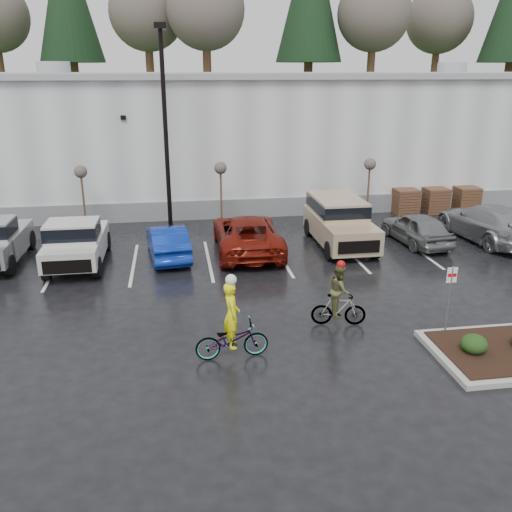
{
  "coord_description": "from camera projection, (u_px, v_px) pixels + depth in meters",
  "views": [
    {
      "loc": [
        -3.75,
        -12.9,
        7.38
      ],
      "look_at": [
        -1.08,
        4.5,
        1.3
      ],
      "focal_mm": 38.0,
      "sensor_mm": 36.0,
      "label": 1
    }
  ],
  "objects": [
    {
      "name": "warehouse",
      "position": [
        231.0,
        132.0,
        34.36
      ],
      "size": [
        60.5,
        15.5,
        7.2
      ],
      "color": "#BABDBF",
      "rests_on": "ground"
    },
    {
      "name": "car_grey",
      "position": [
        417.0,
        228.0,
        24.04
      ],
      "size": [
        2.07,
        4.31,
        1.42
      ],
      "primitive_type": "imported",
      "rotation": [
        0.0,
        0.0,
        3.24
      ],
      "color": "slate",
      "rests_on": "ground"
    },
    {
      "name": "cyclist_olive",
      "position": [
        339.0,
        301.0,
        16.29
      ],
      "size": [
        1.65,
        0.83,
        2.07
      ],
      "rotation": [
        0.0,
        0.0,
        1.39
      ],
      "color": "#3F3F44",
      "rests_on": "ground"
    },
    {
      "name": "pallet_stack_b",
      "position": [
        435.0,
        200.0,
        29.32
      ],
      "size": [
        1.2,
        1.2,
        1.35
      ],
      "primitive_type": "cube",
      "color": "#47301C",
      "rests_on": "ground"
    },
    {
      "name": "pickup_white",
      "position": [
        78.0,
        239.0,
        21.53
      ],
      "size": [
        2.1,
        5.2,
        1.96
      ],
      "primitive_type": null,
      "color": "#BABAB6",
      "rests_on": "ground"
    },
    {
      "name": "pallet_stack_c",
      "position": [
        466.0,
        199.0,
        29.58
      ],
      "size": [
        1.2,
        1.2,
        1.35
      ],
      "primitive_type": "cube",
      "color": "#47301C",
      "rests_on": "ground"
    },
    {
      "name": "wooded_ridge",
      "position": [
        207.0,
        114.0,
        56.07
      ],
      "size": [
        80.0,
        25.0,
        6.0
      ],
      "primitive_type": "cube",
      "color": "#253F1A",
      "rests_on": "ground"
    },
    {
      "name": "shrub_a",
      "position": [
        474.0,
        344.0,
        14.5
      ],
      "size": [
        0.7,
        0.7,
        0.52
      ],
      "primitive_type": "ellipsoid",
      "color": "black",
      "rests_on": "curb_island"
    },
    {
      "name": "pallet_stack_a",
      "position": [
        405.0,
        201.0,
        29.08
      ],
      "size": [
        1.2,
        1.2,
        1.35
      ],
      "primitive_type": "cube",
      "color": "#47301C",
      "rests_on": "ground"
    },
    {
      "name": "lamppost",
      "position": [
        165.0,
        110.0,
        23.78
      ],
      "size": [
        0.5,
        1.0,
        9.22
      ],
      "color": "black",
      "rests_on": "ground"
    },
    {
      "name": "sapling_east",
      "position": [
        370.0,
        168.0,
        27.11
      ],
      "size": [
        0.6,
        0.6,
        3.2
      ],
      "color": "#47301C",
      "rests_on": "ground"
    },
    {
      "name": "fire_lane_sign",
      "position": [
        450.0,
        293.0,
        15.27
      ],
      "size": [
        0.3,
        0.05,
        2.2
      ],
      "color": "gray",
      "rests_on": "ground"
    },
    {
      "name": "car_blue",
      "position": [
        168.0,
        241.0,
        22.25
      ],
      "size": [
        1.94,
        4.3,
        1.37
      ],
      "primitive_type": "imported",
      "rotation": [
        0.0,
        0.0,
        3.26
      ],
      "color": "#0D2A94",
      "rests_on": "ground"
    },
    {
      "name": "cyclist_hivis",
      "position": [
        232.0,
        333.0,
        14.43
      ],
      "size": [
        2.02,
        0.81,
        2.4
      ],
      "rotation": [
        0.0,
        0.0,
        1.63
      ],
      "color": "#3F3F44",
      "rests_on": "ground"
    },
    {
      "name": "car_far_silver",
      "position": [
        488.0,
        222.0,
        24.48
      ],
      "size": [
        2.85,
        5.89,
        1.65
      ],
      "primitive_type": "imported",
      "rotation": [
        0.0,
        0.0,
        3.24
      ],
      "color": "#95969C",
      "rests_on": "ground"
    },
    {
      "name": "suv_tan",
      "position": [
        340.0,
        223.0,
        23.6
      ],
      "size": [
        2.2,
        5.1,
        2.06
      ],
      "primitive_type": null,
      "color": "tan",
      "rests_on": "ground"
    },
    {
      "name": "ground",
      "position": [
        319.0,
        351.0,
        15.0
      ],
      "size": [
        120.0,
        120.0,
        0.0
      ],
      "primitive_type": "plane",
      "color": "black",
      "rests_on": "ground"
    },
    {
      "name": "car_red",
      "position": [
        247.0,
        234.0,
        22.91
      ],
      "size": [
        2.74,
        5.75,
        1.58
      ],
      "primitive_type": "imported",
      "rotation": [
        0.0,
        0.0,
        3.12
      ],
      "color": "maroon",
      "rests_on": "ground"
    },
    {
      "name": "sapling_west",
      "position": [
        81.0,
        175.0,
        25.11
      ],
      "size": [
        0.6,
        0.6,
        3.2
      ],
      "color": "#47301C",
      "rests_on": "ground"
    },
    {
      "name": "sapling_mid",
      "position": [
        221.0,
        172.0,
        26.04
      ],
      "size": [
        0.6,
        0.6,
        3.2
      ],
      "color": "#47301C",
      "rests_on": "ground"
    }
  ]
}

